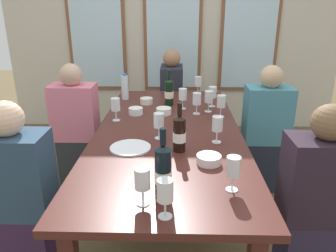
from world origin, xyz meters
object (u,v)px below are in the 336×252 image
wine_glass_2 (221,102)px  wine_glass_9 (209,98)px  wine_glass_1 (233,167)px  wine_glass_4 (217,125)px  seated_person_0 (20,200)px  tasting_bowl_0 (164,111)px  seated_person_2 (76,130)px  dining_table (168,140)px  wine_bottle_2 (169,92)px  seated_person_4 (172,102)px  wine_glass_11 (198,82)px  seated_person_1 (315,206)px  tasting_bowl_2 (136,111)px  wine_bottle_0 (164,172)px  wine_glass_3 (183,95)px  wine_glass_10 (116,105)px  tasting_bowl_1 (146,101)px  wine_glass_5 (213,93)px  white_plate_0 (130,148)px  wine_glass_8 (197,100)px  wine_glass_7 (142,180)px  water_bottle (125,87)px  tasting_bowl_3 (209,159)px  wine_bottle_1 (179,133)px  wine_glass_0 (165,191)px  wine_glass_6 (159,122)px  seated_person_3 (265,133)px

wine_glass_2 → wine_glass_9: 0.15m
wine_glass_1 → wine_glass_4: 0.58m
wine_glass_4 → seated_person_0: (-1.14, -0.37, -0.33)m
tasting_bowl_0 → seated_person_2: seated_person_2 is taller
dining_table → tasting_bowl_0: 0.38m
wine_glass_9 → wine_bottle_2: bearing=150.2°
wine_glass_9 → seated_person_4: bearing=107.4°
wine_glass_11 → seated_person_2: (-1.09, -0.44, -0.34)m
seated_person_1 → seated_person_4: same height
tasting_bowl_2 → seated_person_4: seated_person_4 is taller
wine_bottle_2 → tasting_bowl_2: (-0.26, -0.27, -0.09)m
wine_bottle_0 → wine_glass_11: (0.26, 1.85, -0.01)m
wine_glass_3 → wine_glass_10: size_ratio=1.00×
tasting_bowl_1 → seated_person_4: 0.87m
wine_bottle_2 → tasting_bowl_2: wine_bottle_2 is taller
seated_person_2 → wine_glass_10: bearing=-39.2°
wine_glass_4 → wine_glass_10: 0.82m
wine_glass_2 → seated_person_0: 1.55m
dining_table → wine_glass_5: size_ratio=12.68×
tasting_bowl_0 → wine_glass_5: bearing=28.4°
white_plate_0 → wine_glass_8: size_ratio=1.44×
wine_glass_1 → wine_glass_7: 0.43m
seated_person_2 → water_bottle: bearing=31.0°
tasting_bowl_0 → tasting_bowl_3: 0.91m
wine_bottle_1 → dining_table: bearing=102.7°
wine_glass_9 → wine_glass_2: bearing=-56.5°
dining_table → tasting_bowl_1: bearing=107.9°
wine_glass_9 → seated_person_2: bearing=174.3°
wine_bottle_0 → wine_glass_2: (0.40, 1.16, -0.01)m
wine_glass_0 → seated_person_2: bearing=118.5°
wine_glass_8 → seated_person_4: size_ratio=0.16×
wine_glass_4 → wine_glass_10: (-0.71, 0.40, 0.00)m
wine_bottle_2 → wine_glass_8: 0.33m
dining_table → seated_person_4: bearing=90.0°
tasting_bowl_2 → seated_person_0: size_ratio=0.10×
tasting_bowl_3 → wine_glass_2: size_ratio=0.79×
tasting_bowl_2 → wine_glass_6: bearing=-66.9°
white_plate_0 → seated_person_4: (0.22, 1.76, -0.22)m
wine_bottle_2 → wine_glass_9: 0.38m
tasting_bowl_2 → water_bottle: 0.48m
white_plate_0 → seated_person_3: seated_person_3 is taller
dining_table → tasting_bowl_2: tasting_bowl_2 is taller
wine_glass_3 → wine_glass_11: size_ratio=1.00×
wine_glass_0 → wine_glass_8: size_ratio=1.00×
white_plate_0 → wine_glass_11: wine_glass_11 is taller
wine_glass_4 → seated_person_0: size_ratio=0.16×
seated_person_1 → wine_glass_11: bearing=109.7°
dining_table → wine_glass_8: (0.22, 0.38, 0.19)m
white_plate_0 → tasting_bowl_1: bearing=89.1°
tasting_bowl_2 → water_bottle: water_bottle is taller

